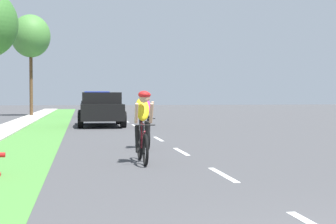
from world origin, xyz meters
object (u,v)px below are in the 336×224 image
pickup_black (101,109)px  street_tree_far (31,37)px  cyclist_trailing (145,120)px  cyclist_lead (143,126)px  suv_blue (97,103)px

pickup_black → street_tree_far: street_tree_far is taller
cyclist_trailing → cyclist_lead: bearing=-98.3°
pickup_black → suv_blue: suv_blue is taller
cyclist_trailing → suv_blue: suv_blue is taller
cyclist_lead → suv_blue: 25.50m
cyclist_lead → street_tree_far: street_tree_far is taller
cyclist_lead → cyclist_trailing: same height
cyclist_trailing → pickup_black: (-0.82, 10.93, 0.02)m
cyclist_trailing → suv_blue: 22.46m
street_tree_far → cyclist_lead: bearing=-79.9°
suv_blue → street_tree_far: street_tree_far is taller
cyclist_trailing → pickup_black: bearing=94.3°
cyclist_trailing → street_tree_far: bearing=102.4°
pickup_black → suv_blue: bearing=89.3°
cyclist_lead → cyclist_trailing: (0.45, 3.05, 0.00)m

